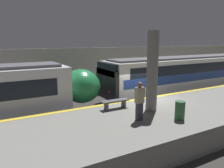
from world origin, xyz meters
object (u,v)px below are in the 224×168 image
object	(u,v)px
person_waiting	(140,100)
trash_bin	(180,110)
platform_bench	(115,102)
train_boxy	(190,75)
support_pillar_near	(152,72)

from	to	relation	value
person_waiting	trash_bin	bearing A→B (deg)	-26.27
person_waiting	platform_bench	size ratio (longest dim) A/B	1.16
train_boxy	platform_bench	distance (m)	10.21
person_waiting	trash_bin	size ratio (longest dim) A/B	2.05
train_boxy	trash_bin	distance (m)	10.11
support_pillar_near	train_boxy	distance (m)	9.46
support_pillar_near	person_waiting	world-z (taller)	support_pillar_near
train_boxy	trash_bin	xyz separation A→B (m)	(-7.84, -6.39, -0.14)
trash_bin	platform_bench	bearing A→B (deg)	121.53
train_boxy	support_pillar_near	bearing A→B (deg)	-149.93
train_boxy	trash_bin	world-z (taller)	train_boxy
support_pillar_near	platform_bench	world-z (taller)	support_pillar_near
support_pillar_near	trash_bin	world-z (taller)	support_pillar_near
train_boxy	platform_bench	xyz separation A→B (m)	(-9.57, -3.56, -0.23)
support_pillar_near	person_waiting	distance (m)	1.97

